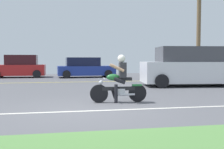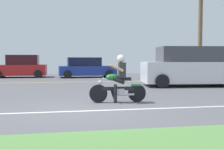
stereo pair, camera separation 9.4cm
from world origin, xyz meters
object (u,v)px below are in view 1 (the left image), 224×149
at_px(suv_nearby, 192,67).
at_px(parked_car_2, 85,68).
at_px(parked_car_1, 20,67).
at_px(motorcyclist, 119,82).

bearing_deg(suv_nearby, parked_car_2, 122.10).
height_order(suv_nearby, parked_car_2, suv_nearby).
bearing_deg(suv_nearby, parked_car_1, 138.88).
bearing_deg(suv_nearby, motorcyclist, -136.82).
height_order(motorcyclist, parked_car_1, parked_car_1).
bearing_deg(parked_car_1, parked_car_2, -9.24).
height_order(motorcyclist, parked_car_2, motorcyclist).
bearing_deg(motorcyclist, suv_nearby, 43.18).
distance_m(suv_nearby, parked_car_1, 12.45).
relative_size(suv_nearby, parked_car_1, 1.36).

